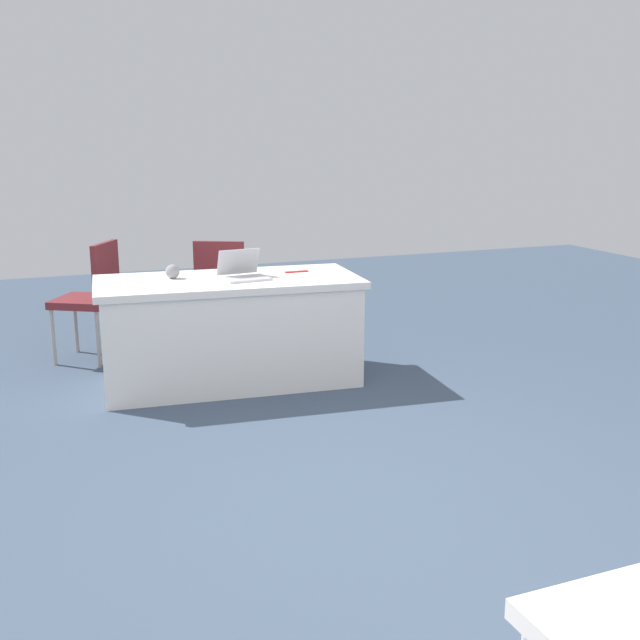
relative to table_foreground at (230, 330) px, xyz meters
The scene contains 7 objects.
ground_plane 2.19m from the table_foreground, 89.08° to the left, with size 14.40×14.40×0.00m, color #3D4C60.
table_foreground is the anchor object (origin of this frame).
chair_near_front 0.94m from the table_foreground, 101.44° to the right, with size 0.59×0.59×0.94m.
chair_tucked_left 1.30m from the table_foreground, 46.90° to the right, with size 0.60×0.60×0.97m.
laptop_silver 0.44m from the table_foreground, 151.84° to the left, with size 0.35×0.32×0.21m.
yarn_ball 0.59m from the table_foreground, 21.13° to the right, with size 0.10×0.10×0.10m, color gray.
scissors_red 0.68m from the table_foreground, behind, with size 0.18×0.04×0.01m, color red.
Camera 1 is at (1.30, 3.14, 1.79)m, focal length 42.78 mm.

